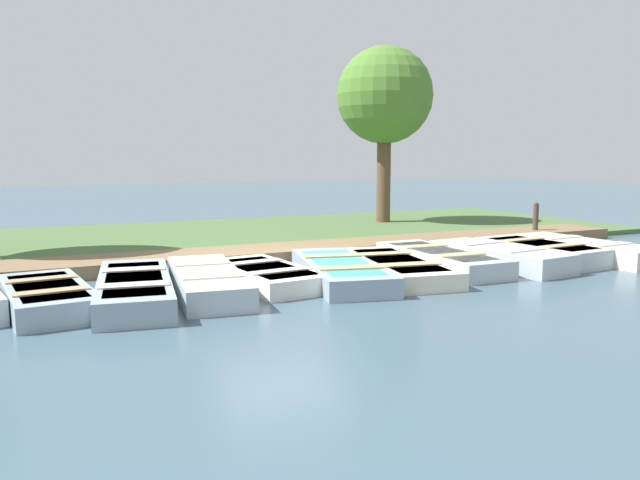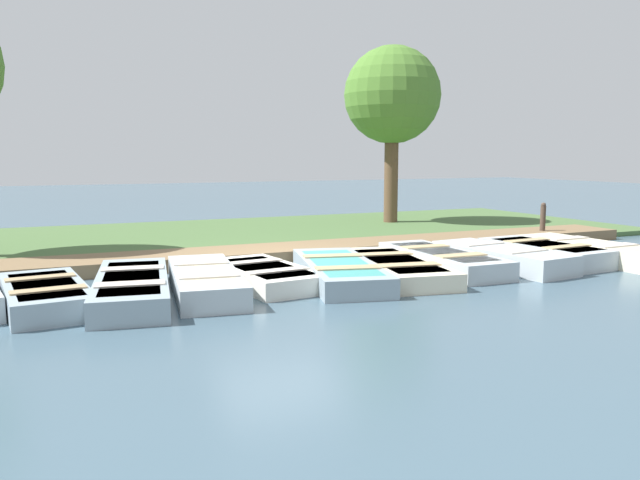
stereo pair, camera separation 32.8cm
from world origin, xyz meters
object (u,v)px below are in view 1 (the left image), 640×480
object	(u,v)px
rowboat_3	(207,281)
rowboat_5	(340,271)
rowboat_2	(134,288)
rowboat_10	(585,249)
rowboat_7	(440,259)
rowboat_8	(499,256)
rowboat_9	(542,251)
rowboat_6	(395,267)
park_tree_left	(385,97)
rowboat_1	(47,296)
rowboat_4	(266,275)
mooring_post_far	(536,221)

from	to	relation	value
rowboat_3	rowboat_5	distance (m)	2.43
rowboat_2	rowboat_10	distance (m)	9.52
rowboat_2	rowboat_3	distance (m)	1.17
rowboat_7	rowboat_8	xyz separation A→B (m)	(0.33, 1.22, 0.02)
rowboat_5	rowboat_9	world-z (taller)	rowboat_9
rowboat_6	park_tree_left	distance (m)	9.24
rowboat_1	rowboat_4	xyz separation A→B (m)	(-0.26, 3.52, -0.02)
rowboat_4	rowboat_5	bearing A→B (deg)	71.50
rowboat_1	rowboat_2	world-z (taller)	rowboat_2
rowboat_2	rowboat_9	bearing A→B (deg)	99.27
rowboat_8	rowboat_2	bearing A→B (deg)	-97.04
rowboat_1	rowboat_9	bearing A→B (deg)	84.26
rowboat_2	rowboat_5	size ratio (longest dim) A/B	1.00
rowboat_6	park_tree_left	bearing A→B (deg)	159.71
rowboat_2	rowboat_4	bearing A→B (deg)	106.33
rowboat_8	rowboat_9	distance (m)	1.30
rowboat_5	rowboat_6	size ratio (longest dim) A/B	1.03
rowboat_8	rowboat_10	xyz separation A→B (m)	(0.04, 2.35, -0.01)
rowboat_9	park_tree_left	bearing A→B (deg)	172.35
rowboat_6	rowboat_7	xyz separation A→B (m)	(-0.24, 1.21, 0.03)
rowboat_2	rowboat_3	xyz separation A→B (m)	(-0.06, 1.17, 0.00)
rowboat_8	mooring_post_far	size ratio (longest dim) A/B	3.04
rowboat_2	mooring_post_far	distance (m)	11.11
rowboat_2	rowboat_3	size ratio (longest dim) A/B	1.07
rowboat_7	rowboat_2	bearing A→B (deg)	-86.44
rowboat_6	mooring_post_far	distance (m)	6.61
rowboat_5	rowboat_7	bearing A→B (deg)	108.50
rowboat_7	rowboat_8	size ratio (longest dim) A/B	1.07
rowboat_1	mooring_post_far	world-z (taller)	mooring_post_far
rowboat_2	rowboat_8	world-z (taller)	rowboat_8
mooring_post_far	park_tree_left	bearing A→B (deg)	-157.96
rowboat_1	rowboat_6	distance (m)	5.99
rowboat_3	rowboat_9	world-z (taller)	rowboat_9
rowboat_8	park_tree_left	distance (m)	8.49
rowboat_4	rowboat_5	size ratio (longest dim) A/B	0.78
rowboat_4	park_tree_left	xyz separation A→B (m)	(-6.96, 6.64, 3.88)
rowboat_5	rowboat_10	bearing A→B (deg)	101.91
rowboat_3	park_tree_left	world-z (taller)	park_tree_left
rowboat_6	park_tree_left	xyz separation A→B (m)	(-7.28, 4.17, 3.88)
rowboat_1	rowboat_7	bearing A→B (deg)	85.69
rowboat_6	rowboat_10	bearing A→B (deg)	97.96
rowboat_7	rowboat_10	size ratio (longest dim) A/B	0.98
rowboat_6	mooring_post_far	xyz separation A→B (m)	(-2.63, 6.06, 0.35)
rowboat_4	rowboat_8	size ratio (longest dim) A/B	0.90
rowboat_4	rowboat_7	distance (m)	3.67
rowboat_4	rowboat_10	distance (m)	7.26
rowboat_4	rowboat_6	distance (m)	2.49
rowboat_1	rowboat_7	xyz separation A→B (m)	(-0.18, 7.19, 0.01)
rowboat_3	park_tree_left	size ratio (longest dim) A/B	0.59
rowboat_8	rowboat_10	distance (m)	2.35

